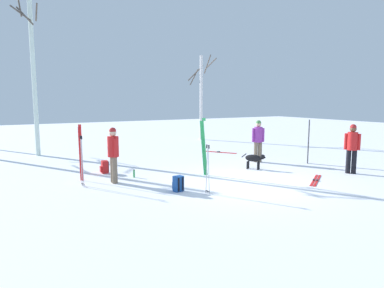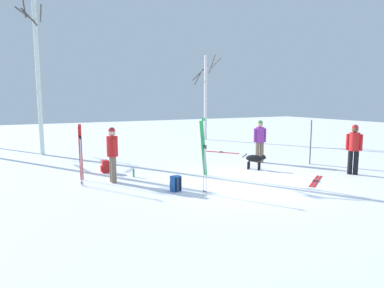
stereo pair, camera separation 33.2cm
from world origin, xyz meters
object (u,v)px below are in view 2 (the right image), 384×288
(ski_pair_planted_1, at_px, (81,152))
(ski_pair_planted_2, at_px, (203,147))
(ski_pair_planted_0, at_px, (311,142))
(backpack_0, at_px, (105,167))
(person_0, at_px, (112,151))
(birch_tree_3, at_px, (206,95))
(water_bottle_0, at_px, (134,173))
(person_1, at_px, (354,146))
(ski_poles_0, at_px, (205,168))
(birch_tree_2, at_px, (37,70))
(backpack_1, at_px, (176,184))
(ski_pair_lying_1, at_px, (316,181))
(ski_poles_1, at_px, (81,159))
(ski_pair_lying_0, at_px, (222,152))
(person_2, at_px, (260,138))
(dog, at_px, (255,159))

(ski_pair_planted_1, height_order, ski_pair_planted_2, ski_pair_planted_2)
(ski_pair_planted_0, height_order, backpack_0, ski_pair_planted_0)
(person_0, distance_m, birch_tree_3, 11.94)
(water_bottle_0, bearing_deg, person_1, -24.68)
(person_0, relative_size, person_1, 1.00)
(person_0, distance_m, ski_poles_0, 3.10)
(birch_tree_2, height_order, birch_tree_3, birch_tree_2)
(ski_poles_0, xyz_separation_m, backpack_0, (-1.74, 3.99, -0.51))
(person_0, bearing_deg, backpack_1, -55.25)
(ski_pair_lying_1, height_order, backpack_0, backpack_0)
(ski_poles_1, bearing_deg, backpack_0, 55.03)
(person_0, bearing_deg, ski_poles_1, 179.06)
(person_1, relative_size, ski_pair_planted_1, 0.96)
(backpack_0, bearing_deg, ski_pair_planted_0, -16.26)
(ski_pair_lying_0, height_order, ski_pair_lying_1, same)
(person_2, xyz_separation_m, birch_tree_2, (-7.70, 6.20, 2.88))
(backpack_0, bearing_deg, ski_pair_planted_1, -141.98)
(ski_pair_planted_0, xyz_separation_m, water_bottle_0, (-6.92, 1.08, -0.75))
(ski_pair_planted_0, xyz_separation_m, birch_tree_3, (0.51, 9.15, 1.96))
(ski_pair_planted_2, xyz_separation_m, ski_poles_0, (-1.12, -2.04, -0.24))
(ski_pair_lying_0, bearing_deg, backpack_1, -133.14)
(person_1, distance_m, backpack_1, 6.40)
(ski_poles_0, height_order, birch_tree_3, birch_tree_3)
(dog, distance_m, ski_pair_lying_1, 2.44)
(ski_poles_0, relative_size, birch_tree_2, 0.18)
(ski_pair_planted_0, relative_size, ski_poles_1, 1.16)
(person_1, bearing_deg, water_bottle_0, 155.32)
(dog, height_order, backpack_0, dog)
(birch_tree_2, bearing_deg, person_0, -77.35)
(person_0, bearing_deg, ski_pair_planted_2, -7.97)
(ski_pair_planted_0, relative_size, backpack_1, 4.00)
(ski_pair_planted_1, xyz_separation_m, water_bottle_0, (1.59, -0.41, -0.76))
(person_0, distance_m, ski_poles_1, 0.95)
(ski_pair_lying_1, xyz_separation_m, birch_tree_3, (2.55, 11.32, 2.82))
(dog, xyz_separation_m, ski_pair_planted_0, (2.59, -0.18, 0.49))
(dog, xyz_separation_m, ski_pair_lying_1, (0.55, -2.35, -0.38))
(ski_pair_lying_0, xyz_separation_m, backpack_0, (-6.10, -1.91, 0.20))
(person_0, distance_m, ski_pair_lying_0, 7.17)
(backpack_0, height_order, birch_tree_2, birch_tree_2)
(person_0, xyz_separation_m, ski_pair_planted_1, (-0.81, 0.80, -0.09))
(ski_pair_lying_0, height_order, backpack_1, backpack_1)
(person_0, xyz_separation_m, ski_pair_lying_1, (5.66, -2.86, -0.97))
(person_1, height_order, ski_pair_planted_0, ski_pair_planted_0)
(person_2, bearing_deg, water_bottle_0, -178.19)
(ski_pair_planted_2, bearing_deg, water_bottle_0, 159.68)
(person_0, relative_size, backpack_0, 3.90)
(person_1, xyz_separation_m, ski_pair_planted_1, (-8.37, 3.52, -0.09))
(backpack_0, xyz_separation_m, water_bottle_0, (0.67, -1.13, -0.09))
(ski_pair_lying_0, relative_size, ski_poles_1, 1.01)
(dog, height_order, ski_pair_planted_0, ski_pair_planted_0)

